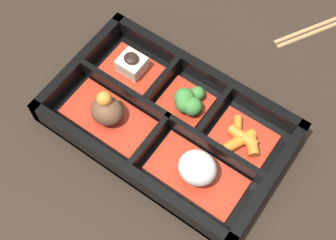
{
  "coord_description": "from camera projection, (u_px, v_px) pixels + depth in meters",
  "views": [
    {
      "loc": [
        -0.17,
        0.24,
        0.6
      ],
      "look_at": [
        0.0,
        0.0,
        0.03
      ],
      "focal_mm": 50.0,
      "sensor_mm": 36.0,
      "label": 1
    }
  ],
  "objects": [
    {
      "name": "bowl_stew",
      "position": [
        107.0,
        112.0,
        0.65
      ],
      "size": [
        0.13,
        0.07,
        0.05
      ],
      "color": "#B22D19",
      "rests_on": "bento_base"
    },
    {
      "name": "bowl_rice",
      "position": [
        197.0,
        170.0,
        0.61
      ],
      "size": [
        0.13,
        0.07,
        0.05
      ],
      "color": "#B22D19",
      "rests_on": "bento_base"
    },
    {
      "name": "bento_rim",
      "position": [
        169.0,
        120.0,
        0.65
      ],
      "size": [
        0.33,
        0.2,
        0.04
      ],
      "color": "black",
      "rests_on": "ground_plane"
    },
    {
      "name": "bowl_tofu",
      "position": [
        132.0,
        66.0,
        0.69
      ],
      "size": [
        0.09,
        0.06,
        0.04
      ],
      "color": "#B22D19",
      "rests_on": "bento_base"
    },
    {
      "name": "ground_plane",
      "position": [
        168.0,
        128.0,
        0.67
      ],
      "size": [
        3.0,
        3.0,
        0.0
      ],
      "primitive_type": "plane",
      "color": "black"
    },
    {
      "name": "bowl_greens",
      "position": [
        188.0,
        101.0,
        0.66
      ],
      "size": [
        0.07,
        0.06,
        0.03
      ],
      "color": "#B22D19",
      "rests_on": "bento_base"
    },
    {
      "name": "bowl_carrots",
      "position": [
        243.0,
        138.0,
        0.64
      ],
      "size": [
        0.08,
        0.07,
        0.02
      ],
      "color": "#B22D19",
      "rests_on": "bento_base"
    },
    {
      "name": "bento_base",
      "position": [
        168.0,
        126.0,
        0.66
      ],
      "size": [
        0.33,
        0.2,
        0.01
      ],
      "color": "black",
      "rests_on": "ground_plane"
    }
  ]
}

